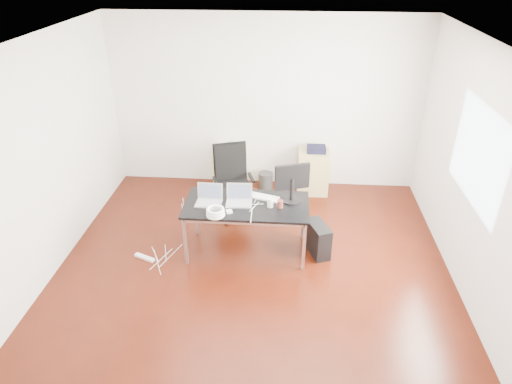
# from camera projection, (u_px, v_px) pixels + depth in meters

# --- Properties ---
(room_shell) EXTENTS (5.00, 5.00, 5.00)m
(room_shell) POSITION_uv_depth(u_px,v_px,m) (255.00, 173.00, 5.14)
(room_shell) COLOR #320D05
(room_shell) RESTS_ON ground
(desk) EXTENTS (1.60, 0.80, 0.73)m
(desk) POSITION_uv_depth(u_px,v_px,m) (247.00, 208.00, 5.88)
(desk) COLOR black
(desk) RESTS_ON ground
(office_chair) EXTENTS (0.60, 0.62, 1.08)m
(office_chair) POSITION_uv_depth(u_px,v_px,m) (232.00, 178.00, 6.78)
(office_chair) COLOR black
(office_chair) RESTS_ON ground
(filing_cabinet_left) EXTENTS (0.50, 0.50, 0.70)m
(filing_cabinet_left) POSITION_uv_depth(u_px,v_px,m) (230.00, 169.00, 7.63)
(filing_cabinet_left) COLOR #A18D50
(filing_cabinet_left) RESTS_ON ground
(filing_cabinet_right) EXTENTS (0.50, 0.50, 0.70)m
(filing_cabinet_right) POSITION_uv_depth(u_px,v_px,m) (313.00, 171.00, 7.54)
(filing_cabinet_right) COLOR #A18D50
(filing_cabinet_right) RESTS_ON ground
(pc_tower) EXTENTS (0.35, 0.49, 0.44)m
(pc_tower) POSITION_uv_depth(u_px,v_px,m) (318.00, 239.00, 6.06)
(pc_tower) COLOR black
(pc_tower) RESTS_ON ground
(wastebasket) EXTENTS (0.30, 0.30, 0.28)m
(wastebasket) POSITION_uv_depth(u_px,v_px,m) (266.00, 180.00, 7.71)
(wastebasket) COLOR black
(wastebasket) RESTS_ON ground
(power_strip) EXTENTS (0.30, 0.18, 0.04)m
(power_strip) POSITION_uv_depth(u_px,v_px,m) (145.00, 258.00, 6.03)
(power_strip) COLOR white
(power_strip) RESTS_ON ground
(laptop_left) EXTENTS (0.34, 0.26, 0.23)m
(laptop_left) POSITION_uv_depth(u_px,v_px,m) (209.00, 199.00, 5.86)
(laptop_left) COLOR silver
(laptop_left) RESTS_ON desk
(laptop_right) EXTENTS (0.34, 0.27, 0.23)m
(laptop_right) POSITION_uv_depth(u_px,v_px,m) (239.00, 199.00, 5.86)
(laptop_right) COLOR silver
(laptop_right) RESTS_ON desk
(monitor) EXTENTS (0.44, 0.26, 0.51)m
(monitor) POSITION_uv_depth(u_px,v_px,m) (292.00, 181.00, 5.81)
(monitor) COLOR black
(monitor) RESTS_ON desk
(keyboard) EXTENTS (0.46, 0.27, 0.02)m
(keyboard) POSITION_uv_depth(u_px,v_px,m) (262.00, 197.00, 5.99)
(keyboard) COLOR white
(keyboard) RESTS_ON desk
(cup_white) EXTENTS (0.11, 0.11, 0.12)m
(cup_white) POSITION_uv_depth(u_px,v_px,m) (270.00, 203.00, 5.77)
(cup_white) COLOR white
(cup_white) RESTS_ON desk
(cup_brown) EXTENTS (0.08, 0.08, 0.10)m
(cup_brown) POSITION_uv_depth(u_px,v_px,m) (280.00, 204.00, 5.76)
(cup_brown) COLOR maroon
(cup_brown) RESTS_ON desk
(cable_coil) EXTENTS (0.24, 0.24, 0.11)m
(cable_coil) POSITION_uv_depth(u_px,v_px,m) (215.00, 212.00, 5.58)
(cable_coil) COLOR white
(cable_coil) RESTS_ON desk
(power_adapter) EXTENTS (0.09, 0.09, 0.03)m
(power_adapter) POSITION_uv_depth(u_px,v_px,m) (229.00, 211.00, 5.67)
(power_adapter) COLOR white
(power_adapter) RESTS_ON desk
(speaker) EXTENTS (0.11, 0.10, 0.18)m
(speaker) POSITION_uv_depth(u_px,v_px,m) (231.00, 146.00, 7.35)
(speaker) COLOR #9E9E9E
(speaker) RESTS_ON filing_cabinet_left
(navy_garment) EXTENTS (0.30, 0.24, 0.09)m
(navy_garment) POSITION_uv_depth(u_px,v_px,m) (316.00, 149.00, 7.37)
(navy_garment) COLOR black
(navy_garment) RESTS_ON filing_cabinet_right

